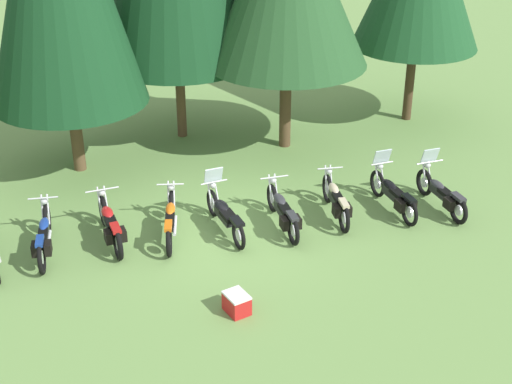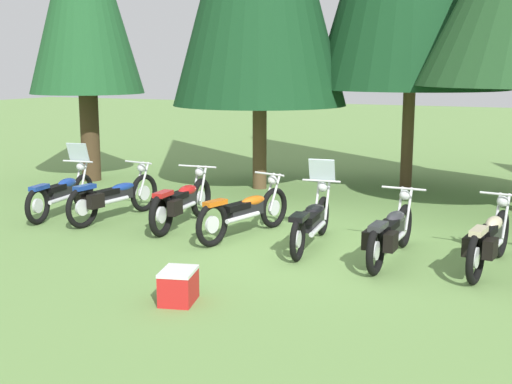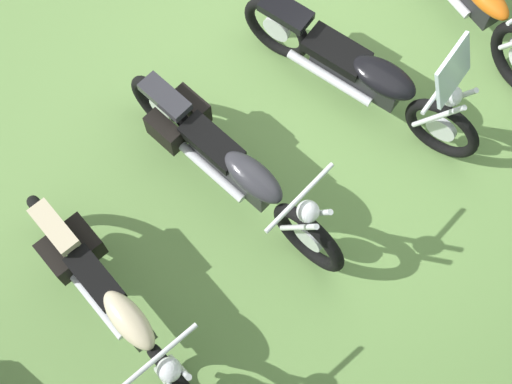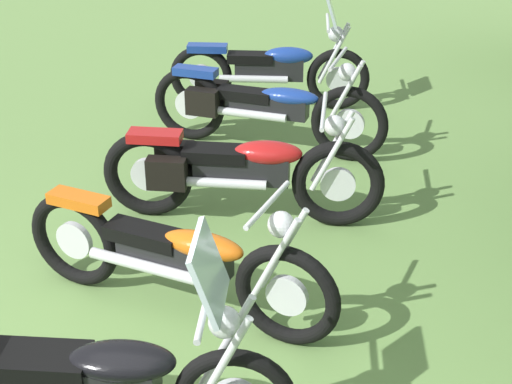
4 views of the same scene
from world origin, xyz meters
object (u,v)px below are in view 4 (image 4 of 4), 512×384
(motorcycle_1, at_px, (262,106))
(motorcycle_3, at_px, (176,257))
(motorcycle_4, at_px, (88,375))
(motorcycle_0, at_px, (273,68))
(motorcycle_2, at_px, (237,170))

(motorcycle_1, relative_size, motorcycle_3, 1.03)
(motorcycle_3, bearing_deg, motorcycle_4, -82.42)
(motorcycle_0, distance_m, motorcycle_2, 2.61)
(motorcycle_3, relative_size, motorcycle_4, 1.00)
(motorcycle_1, distance_m, motorcycle_2, 1.47)
(motorcycle_1, relative_size, motorcycle_4, 1.03)
(motorcycle_2, distance_m, motorcycle_4, 2.62)
(motorcycle_2, bearing_deg, motorcycle_1, 88.17)
(motorcycle_0, height_order, motorcycle_3, motorcycle_0)
(motorcycle_3, distance_m, motorcycle_4, 1.26)
(motorcycle_1, bearing_deg, motorcycle_2, -80.38)
(motorcycle_0, xyz_separation_m, motorcycle_4, (5.21, -0.20, -0.00))
(motorcycle_2, height_order, motorcycle_4, motorcycle_4)
(motorcycle_1, xyz_separation_m, motorcycle_3, (2.82, -0.12, -0.01))
(motorcycle_0, bearing_deg, motorcycle_2, -93.87)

